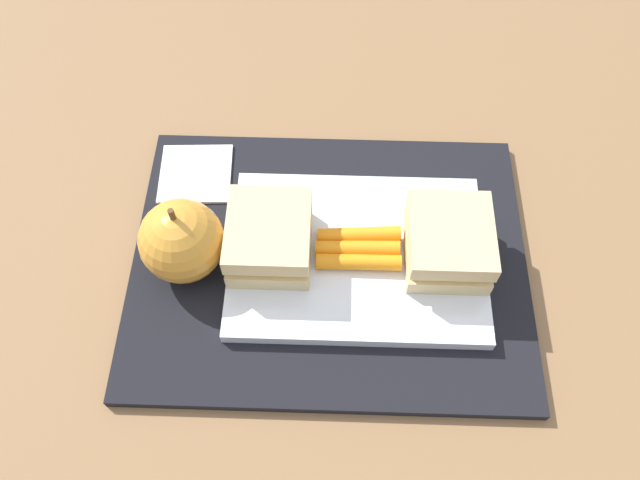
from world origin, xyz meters
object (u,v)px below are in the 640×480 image
sandwich_half_right (274,238)px  paper_napkin (199,174)px  sandwich_half_left (453,242)px  carrot_sticks_bundle (363,249)px  food_tray (361,256)px  apple (186,241)px

sandwich_half_right → paper_napkin: 0.13m
sandwich_half_left → sandwich_half_right: size_ratio=1.00×
sandwich_half_right → sandwich_half_left: bearing=180.0°
sandwich_half_right → carrot_sticks_bundle: sandwich_half_right is taller
sandwich_half_left → paper_napkin: 0.26m
sandwich_half_left → sandwich_half_right: 0.16m
sandwich_half_left → sandwich_half_right: bearing=0.0°
food_tray → carrot_sticks_bundle: bearing=179.3°
food_tray → paper_napkin: (0.16, -0.09, -0.00)m
sandwich_half_right → apple: size_ratio=0.94×
food_tray → sandwich_half_left: (-0.08, 0.00, 0.03)m
sandwich_half_right → apple: apple is taller
paper_napkin → sandwich_half_right: bearing=132.1°
apple → paper_napkin: 0.10m
sandwich_half_right → apple: 0.08m
sandwich_half_left → paper_napkin: bearing=-20.9°
sandwich_half_right → carrot_sticks_bundle: (-0.08, 0.00, -0.01)m
paper_napkin → food_tray: bearing=150.5°
paper_napkin → carrot_sticks_bundle: bearing=150.6°
food_tray → sandwich_half_left: bearing=180.0°
sandwich_half_left → apple: apple is taller
carrot_sticks_bundle → sandwich_half_left: bearing=-180.0°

